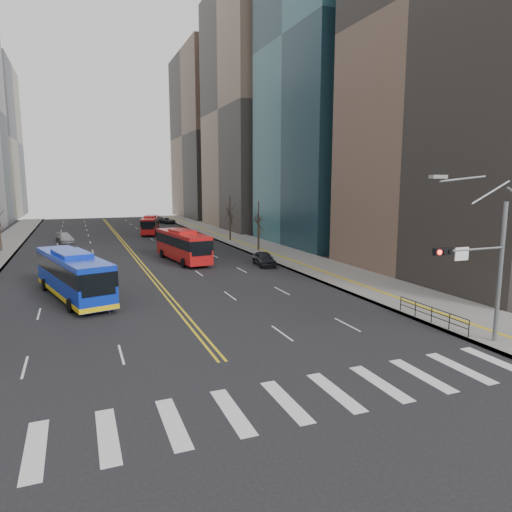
% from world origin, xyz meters
% --- Properties ---
extents(ground, '(220.00, 220.00, 0.00)m').
position_xyz_m(ground, '(0.00, 0.00, 0.00)').
color(ground, black).
extents(sidewalk_right, '(7.00, 130.00, 0.15)m').
position_xyz_m(sidewalk_right, '(17.50, 45.00, 0.07)').
color(sidewalk_right, slate).
rests_on(sidewalk_right, ground).
extents(crosswalk, '(26.70, 4.00, 0.01)m').
position_xyz_m(crosswalk, '(0.00, 0.00, 0.01)').
color(crosswalk, silver).
rests_on(crosswalk, ground).
extents(centerline, '(0.55, 100.00, 0.01)m').
position_xyz_m(centerline, '(0.00, 55.00, 0.01)').
color(centerline, gold).
rests_on(centerline, ground).
extents(office_towers, '(83.00, 134.00, 58.00)m').
position_xyz_m(office_towers, '(0.12, 68.51, 23.92)').
color(office_towers, gray).
rests_on(office_towers, ground).
extents(signal_mast, '(5.37, 0.37, 9.39)m').
position_xyz_m(signal_mast, '(13.77, 2.00, 4.86)').
color(signal_mast, gray).
rests_on(signal_mast, ground).
extents(pedestrian_railing, '(0.06, 6.06, 1.02)m').
position_xyz_m(pedestrian_railing, '(14.30, 6.00, 0.82)').
color(pedestrian_railing, black).
rests_on(pedestrian_railing, sidewalk_right).
extents(street_trees, '(35.20, 47.20, 7.60)m').
position_xyz_m(street_trees, '(-7.18, 34.55, 4.87)').
color(street_trees, '#2D251B').
rests_on(street_trees, ground).
extents(blue_bus, '(5.89, 13.15, 3.73)m').
position_xyz_m(blue_bus, '(-6.99, 21.88, 1.96)').
color(blue_bus, '#0C2CBD').
rests_on(blue_bus, ground).
extents(red_bus_near, '(4.17, 11.90, 3.68)m').
position_xyz_m(red_bus_near, '(4.81, 35.69, 2.05)').
color(red_bus_near, red).
rests_on(red_bus_near, ground).
extents(red_bus_far, '(4.82, 10.62, 3.30)m').
position_xyz_m(red_bus_far, '(5.78, 66.26, 1.84)').
color(red_bus_far, red).
rests_on(red_bus_far, ground).
extents(car_dark_mid, '(2.34, 4.72, 1.55)m').
position_xyz_m(car_dark_mid, '(12.50, 29.60, 0.77)').
color(car_dark_mid, black).
rests_on(car_dark_mid, ground).
extents(car_silver, '(2.90, 5.17, 1.42)m').
position_xyz_m(car_silver, '(-8.28, 59.01, 0.71)').
color(car_silver, '#A4A3A9').
rests_on(car_silver, ground).
extents(car_dark_far, '(3.51, 5.22, 1.33)m').
position_xyz_m(car_dark_far, '(12.50, 86.27, 0.67)').
color(car_dark_far, black).
rests_on(car_dark_far, ground).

